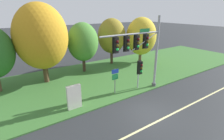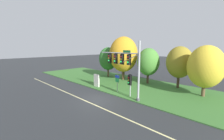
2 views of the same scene
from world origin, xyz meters
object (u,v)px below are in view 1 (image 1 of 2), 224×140
object	(u,v)px
tree_behind_signpost	(83,42)
tree_left_of_mast	(41,37)
tree_tall_centre	(141,36)
tree_mid_verge	(112,36)
info_kiosk	(74,97)
route_sign_post	(115,77)
traffic_signal_mast	(141,47)
pedestrian_signal_near_kerb	(140,69)

from	to	relation	value
tree_behind_signpost	tree_left_of_mast	bearing A→B (deg)	-170.64
tree_behind_signpost	tree_tall_centre	distance (m)	8.52
tree_mid_verge	tree_tall_centre	xyz separation A→B (m)	(3.79, -1.74, -0.13)
tree_left_of_mast	tree_behind_signpost	size ratio (longest dim) A/B	1.35
info_kiosk	tree_left_of_mast	bearing A→B (deg)	92.76
tree_left_of_mast	route_sign_post	bearing A→B (deg)	-55.20
traffic_signal_mast	pedestrian_signal_near_kerb	bearing A→B (deg)	41.78
route_sign_post	tree_behind_signpost	world-z (taller)	tree_behind_signpost
pedestrian_signal_near_kerb	info_kiosk	distance (m)	6.62
traffic_signal_mast	info_kiosk	bearing A→B (deg)	174.69
traffic_signal_mast	pedestrian_signal_near_kerb	distance (m)	2.31
tree_mid_verge	route_sign_post	bearing A→B (deg)	-122.66
route_sign_post	tree_tall_centre	xyz separation A→B (m)	(8.86, 6.17, 2.17)
tree_mid_verge	traffic_signal_mast	bearing A→B (deg)	-109.09
tree_left_of_mast	tree_tall_centre	distance (m)	13.26
tree_mid_verge	info_kiosk	size ratio (longest dim) A/B	3.25
tree_mid_verge	info_kiosk	world-z (taller)	tree_mid_verge
pedestrian_signal_near_kerb	tree_behind_signpost	bearing A→B (deg)	105.69
route_sign_post	tree_left_of_mast	size ratio (longest dim) A/B	0.29
pedestrian_signal_near_kerb	tree_tall_centre	size ratio (longest dim) A/B	0.44
tree_left_of_mast	info_kiosk	distance (m)	7.60
tree_behind_signpost	tree_mid_verge	distance (m)	4.77
info_kiosk	tree_tall_centre	bearing A→B (deg)	26.76
pedestrian_signal_near_kerb	route_sign_post	size ratio (longest dim) A/B	1.19
pedestrian_signal_near_kerb	tree_left_of_mast	distance (m)	10.00
tree_mid_verge	pedestrian_signal_near_kerb	bearing A→B (deg)	-107.06
traffic_signal_mast	route_sign_post	world-z (taller)	traffic_signal_mast
tree_mid_verge	tree_behind_signpost	bearing A→B (deg)	-169.59
tree_tall_centre	info_kiosk	xyz separation A→B (m)	(-12.90, -6.50, -2.75)
info_kiosk	route_sign_post	bearing A→B (deg)	4.76
tree_tall_centre	info_kiosk	bearing A→B (deg)	-153.24
traffic_signal_mast	info_kiosk	xyz separation A→B (m)	(-6.06, 0.56, -3.23)
tree_behind_signpost	info_kiosk	world-z (taller)	tree_behind_signpost
pedestrian_signal_near_kerb	tree_mid_verge	bearing A→B (deg)	72.94
pedestrian_signal_near_kerb	tree_tall_centre	world-z (taller)	tree_tall_centre
traffic_signal_mast	tree_left_of_mast	distance (m)	9.61
tree_behind_signpost	tree_mid_verge	size ratio (longest dim) A/B	0.95
tree_left_of_mast	tree_tall_centre	world-z (taller)	tree_left_of_mast
tree_behind_signpost	route_sign_post	bearing A→B (deg)	-93.12
traffic_signal_mast	tree_tall_centre	size ratio (longest dim) A/B	1.07
tree_behind_signpost	info_kiosk	xyz separation A→B (m)	(-4.42, -7.39, -2.66)
tree_tall_centre	route_sign_post	bearing A→B (deg)	-145.16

